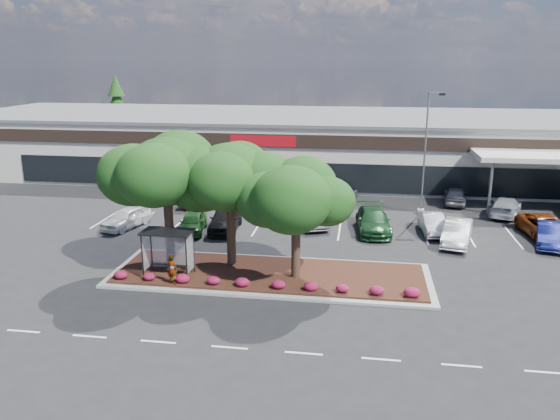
# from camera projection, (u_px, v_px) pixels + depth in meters

# --- Properties ---
(ground) EXTENTS (160.00, 160.00, 0.00)m
(ground) POSITION_uv_depth(u_px,v_px,m) (296.00, 310.00, 26.82)
(ground) COLOR black
(ground) RESTS_ON ground
(retail_store) EXTENTS (80.40, 25.20, 6.25)m
(retail_store) POSITION_uv_depth(u_px,v_px,m) (336.00, 144.00, 58.26)
(retail_store) COLOR beige
(retail_store) RESTS_ON ground
(landscape_island) EXTENTS (18.00, 6.00, 0.26)m
(landscape_island) POSITION_uv_depth(u_px,v_px,m) (270.00, 275.00, 30.88)
(landscape_island) COLOR #969591
(landscape_island) RESTS_ON ground
(lane_markings) EXTENTS (33.12, 20.06, 0.01)m
(lane_markings) POSITION_uv_depth(u_px,v_px,m) (313.00, 242.00, 36.76)
(lane_markings) COLOR silver
(lane_markings) RESTS_ON ground
(shrub_row) EXTENTS (17.00, 0.80, 0.50)m
(shrub_row) POSITION_uv_depth(u_px,v_px,m) (263.00, 283.00, 28.78)
(shrub_row) COLOR #9C1241
(shrub_row) RESTS_ON landscape_island
(bus_shelter) EXTENTS (2.75, 1.55, 2.59)m
(bus_shelter) POSITION_uv_depth(u_px,v_px,m) (168.00, 239.00, 30.09)
(bus_shelter) COLOR black
(bus_shelter) RESTS_ON landscape_island
(island_tree_west) EXTENTS (7.20, 7.20, 7.89)m
(island_tree_west) POSITION_uv_depth(u_px,v_px,m) (168.00, 199.00, 31.13)
(island_tree_west) COLOR #1C3810
(island_tree_west) RESTS_ON landscape_island
(island_tree_mid) EXTENTS (6.60, 6.60, 7.32)m
(island_tree_mid) POSITION_uv_depth(u_px,v_px,m) (230.00, 203.00, 31.37)
(island_tree_mid) COLOR #1C3810
(island_tree_mid) RESTS_ON landscape_island
(island_tree_east) EXTENTS (5.80, 5.80, 6.50)m
(island_tree_east) POSITION_uv_depth(u_px,v_px,m) (296.00, 220.00, 29.47)
(island_tree_east) COLOR #1C3810
(island_tree_east) RESTS_ON landscape_island
(conifer_north_west) EXTENTS (4.40, 4.40, 10.00)m
(conifer_north_west) POSITION_uv_depth(u_px,v_px,m) (118.00, 112.00, 73.63)
(conifer_north_west) COLOR #1C3810
(conifer_north_west) RESTS_ON ground
(person_waiting) EXTENTS (0.66, 0.50, 1.62)m
(person_waiting) POSITION_uv_depth(u_px,v_px,m) (172.00, 269.00, 29.15)
(person_waiting) COLOR #594C47
(person_waiting) RESTS_ON landscape_island
(light_pole) EXTENTS (1.39, 0.84, 9.59)m
(light_pole) POSITION_uv_depth(u_px,v_px,m) (425.00, 161.00, 42.32)
(light_pole) COLOR #969591
(light_pole) RESTS_ON ground
(car_0) EXTENTS (2.90, 4.63, 1.47)m
(car_0) POSITION_uv_depth(u_px,v_px,m) (126.00, 218.00, 39.76)
(car_0) COLOR silver
(car_0) RESTS_ON ground
(car_1) EXTENTS (2.36, 5.06, 1.68)m
(car_1) POSITION_uv_depth(u_px,v_px,m) (225.00, 219.00, 39.14)
(car_1) COLOR black
(car_1) RESTS_ON ground
(car_2) EXTENTS (2.26, 4.39, 1.43)m
(car_2) POSITION_uv_depth(u_px,v_px,m) (193.00, 222.00, 38.80)
(car_2) COLOR #20511E
(car_2) RESTS_ON ground
(car_3) EXTENTS (3.49, 5.16, 1.61)m
(car_3) POSITION_uv_depth(u_px,v_px,m) (310.00, 215.00, 40.29)
(car_3) COLOR slate
(car_3) RESTS_ON ground
(car_4) EXTENTS (2.71, 5.71, 1.61)m
(car_4) POSITION_uv_depth(u_px,v_px,m) (373.00, 221.00, 38.79)
(car_4) COLOR #194220
(car_4) RESTS_ON ground
(car_5) EXTENTS (1.77, 4.27, 1.37)m
(car_5) POSITION_uv_depth(u_px,v_px,m) (433.00, 224.00, 38.47)
(car_5) COLOR silver
(car_5) RESTS_ON ground
(car_6) EXTENTS (2.76, 5.03, 1.57)m
(car_6) POSITION_uv_depth(u_px,v_px,m) (457.00, 232.00, 36.27)
(car_6) COLOR silver
(car_6) RESTS_ON ground
(car_7) EXTENTS (2.62, 4.78, 1.49)m
(car_7) POSITION_uv_depth(u_px,v_px,m) (550.00, 235.00, 35.94)
(car_7) COLOR navy
(car_7) RESTS_ON ground
(car_8) EXTENTS (3.13, 5.71, 1.52)m
(car_8) POSITION_uv_depth(u_px,v_px,m) (546.00, 228.00, 37.39)
(car_8) COLOR #692809
(car_8) RESTS_ON ground
(car_9) EXTENTS (2.08, 5.28, 1.71)m
(car_9) POSITION_uv_depth(u_px,v_px,m) (197.00, 194.00, 46.16)
(car_9) COLOR brown
(car_9) RESTS_ON ground
(car_10) EXTENTS (2.66, 5.12, 1.38)m
(car_10) POSITION_uv_depth(u_px,v_px,m) (232.00, 194.00, 46.83)
(car_10) COLOR #A4A8B1
(car_10) RESTS_ON ground
(car_11) EXTENTS (2.91, 6.01, 1.65)m
(car_11) POSITION_uv_depth(u_px,v_px,m) (284.00, 197.00, 45.28)
(car_11) COLOR brown
(car_11) RESTS_ON ground
(car_12) EXTENTS (3.29, 4.79, 1.52)m
(car_12) POSITION_uv_depth(u_px,v_px,m) (296.00, 191.00, 47.64)
(car_12) COLOR #9C0E04
(car_12) RESTS_ON ground
(car_13) EXTENTS (2.83, 4.33, 1.37)m
(car_13) POSITION_uv_depth(u_px,v_px,m) (343.00, 193.00, 47.21)
(car_13) COLOR #585960
(car_13) RESTS_ON ground
(car_14) EXTENTS (2.36, 4.59, 1.50)m
(car_14) POSITION_uv_depth(u_px,v_px,m) (455.00, 195.00, 46.21)
(car_14) COLOR #55565D
(car_14) RESTS_ON ground
(car_15) EXTENTS (3.60, 5.34, 1.44)m
(car_15) POSITION_uv_depth(u_px,v_px,m) (505.00, 207.00, 42.83)
(car_15) COLOR #A7ABB3
(car_15) RESTS_ON ground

